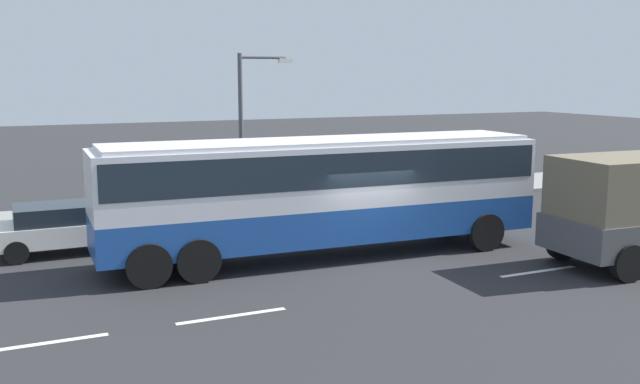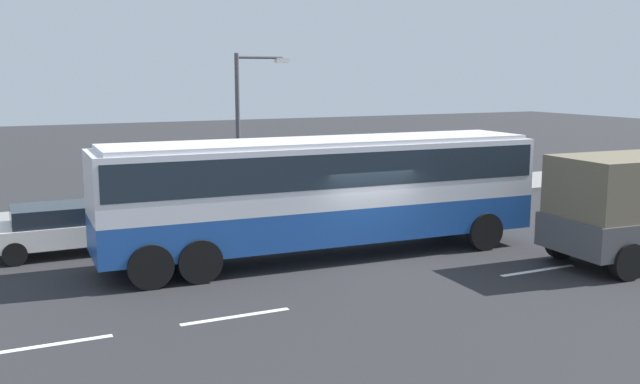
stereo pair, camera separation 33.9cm
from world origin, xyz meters
TOP-DOWN VIEW (x-y plane):
  - ground_plane at (0.00, 0.00)m, footprint 120.00×120.00m
  - sidewalk_curb at (0.00, 9.06)m, footprint 80.00×4.00m
  - lane_centreline at (5.66, -2.89)m, footprint 40.82×0.16m
  - coach_bus at (-0.84, 0.84)m, footprint 12.50×3.01m
  - car_white_minivan at (-7.25, 4.37)m, footprint 4.39×1.93m
  - pedestrian_near_curb at (4.91, 8.46)m, footprint 0.32×0.32m
  - pedestrian_at_crossing at (8.29, 9.26)m, footprint 0.32×0.32m
  - street_lamp at (-0.73, 7.48)m, footprint 2.05×0.24m

SIDE VIEW (x-z plane):
  - ground_plane at x=0.00m, z-range 0.00..0.00m
  - lane_centreline at x=5.66m, z-range 0.00..0.01m
  - sidewalk_curb at x=0.00m, z-range 0.00..0.15m
  - car_white_minivan at x=-7.25m, z-range 0.05..1.46m
  - pedestrian_at_crossing at x=8.29m, z-range 0.27..1.91m
  - pedestrian_near_curb at x=4.91m, z-range 0.29..2.08m
  - coach_bus at x=-0.84m, z-range 0.40..3.71m
  - street_lamp at x=-0.73m, z-range 0.68..6.32m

